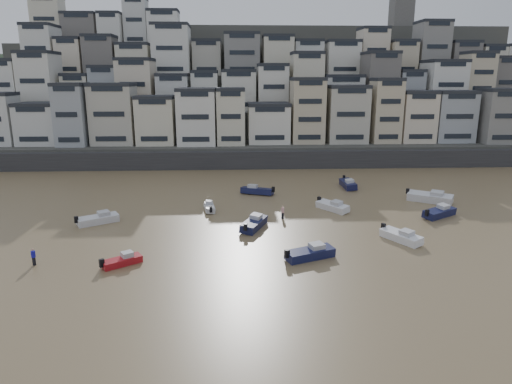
{
  "coord_description": "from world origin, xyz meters",
  "views": [
    {
      "loc": [
        4.16,
        -24.77,
        18.05
      ],
      "look_at": [
        6.73,
        30.0,
        4.0
      ],
      "focal_mm": 32.0,
      "sensor_mm": 36.0,
      "label": 1
    }
  ],
  "objects_px": {
    "boat_b": "(401,235)",
    "boat_i": "(348,183)",
    "person_blue": "(33,257)",
    "boat_a": "(310,251)",
    "boat_j": "(122,260)",
    "boat_c": "(254,222)",
    "boat_f": "(209,206)",
    "person_pink": "(283,212)",
    "boat_h": "(257,189)",
    "boat_d": "(439,211)",
    "boat_k": "(98,218)",
    "boat_g": "(430,196)",
    "boat_e": "(333,205)"
  },
  "relations": [
    {
      "from": "boat_f",
      "to": "person_pink",
      "type": "height_order",
      "value": "person_pink"
    },
    {
      "from": "boat_c",
      "to": "boat_d",
      "type": "bearing_deg",
      "value": -59.03
    },
    {
      "from": "boat_d",
      "to": "person_blue",
      "type": "height_order",
      "value": "person_blue"
    },
    {
      "from": "boat_f",
      "to": "person_blue",
      "type": "xyz_separation_m",
      "value": [
        -16.19,
        -17.92,
        0.29
      ]
    },
    {
      "from": "boat_e",
      "to": "boat_i",
      "type": "height_order",
      "value": "boat_i"
    },
    {
      "from": "person_pink",
      "to": "boat_i",
      "type": "bearing_deg",
      "value": 52.55
    },
    {
      "from": "boat_h",
      "to": "boat_k",
      "type": "bearing_deg",
      "value": 54.78
    },
    {
      "from": "boat_h",
      "to": "boat_i",
      "type": "xyz_separation_m",
      "value": [
        15.26,
        3.61,
        0.05
      ]
    },
    {
      "from": "boat_f",
      "to": "person_blue",
      "type": "distance_m",
      "value": 24.16
    },
    {
      "from": "boat_k",
      "to": "person_pink",
      "type": "distance_m",
      "value": 23.38
    },
    {
      "from": "boat_k",
      "to": "person_blue",
      "type": "distance_m",
      "value": 13.12
    },
    {
      "from": "boat_e",
      "to": "boat_h",
      "type": "xyz_separation_m",
      "value": [
        -9.92,
        9.4,
        0.01
      ]
    },
    {
      "from": "boat_c",
      "to": "boat_k",
      "type": "distance_m",
      "value": 19.67
    },
    {
      "from": "boat_e",
      "to": "person_pink",
      "type": "distance_m",
      "value": 8.01
    },
    {
      "from": "boat_h",
      "to": "person_pink",
      "type": "height_order",
      "value": "person_pink"
    },
    {
      "from": "boat_a",
      "to": "boat_j",
      "type": "height_order",
      "value": "boat_a"
    },
    {
      "from": "boat_k",
      "to": "boat_i",
      "type": "bearing_deg",
      "value": -5.94
    },
    {
      "from": "boat_a",
      "to": "boat_b",
      "type": "distance_m",
      "value": 11.88
    },
    {
      "from": "boat_b",
      "to": "boat_i",
      "type": "relative_size",
      "value": 0.92
    },
    {
      "from": "boat_e",
      "to": "boat_h",
      "type": "distance_m",
      "value": 13.66
    },
    {
      "from": "boat_h",
      "to": "boat_k",
      "type": "height_order",
      "value": "boat_h"
    },
    {
      "from": "boat_i",
      "to": "person_blue",
      "type": "xyz_separation_m",
      "value": [
        -38.46,
        -30.18,
        0.06
      ]
    },
    {
      "from": "boat_b",
      "to": "boat_h",
      "type": "distance_m",
      "value": 26.39
    },
    {
      "from": "boat_f",
      "to": "boat_h",
      "type": "distance_m",
      "value": 11.13
    },
    {
      "from": "boat_e",
      "to": "person_pink",
      "type": "relative_size",
      "value": 3.13
    },
    {
      "from": "boat_f",
      "to": "boat_i",
      "type": "height_order",
      "value": "boat_i"
    },
    {
      "from": "boat_e",
      "to": "boat_g",
      "type": "relative_size",
      "value": 0.8
    },
    {
      "from": "boat_d",
      "to": "boat_e",
      "type": "height_order",
      "value": "boat_d"
    },
    {
      "from": "boat_e",
      "to": "boat_j",
      "type": "height_order",
      "value": "boat_e"
    },
    {
      "from": "boat_c",
      "to": "boat_i",
      "type": "height_order",
      "value": "boat_i"
    },
    {
      "from": "boat_j",
      "to": "boat_k",
      "type": "distance_m",
      "value": 14.6
    },
    {
      "from": "boat_b",
      "to": "boat_c",
      "type": "distance_m",
      "value": 17.09
    },
    {
      "from": "boat_g",
      "to": "boat_k",
      "type": "xyz_separation_m",
      "value": [
        -45.76,
        -7.82,
        -0.19
      ]
    },
    {
      "from": "boat_g",
      "to": "boat_j",
      "type": "relative_size",
      "value": 1.62
    },
    {
      "from": "boat_g",
      "to": "boat_b",
      "type": "bearing_deg",
      "value": -88.83
    },
    {
      "from": "boat_f",
      "to": "boat_d",
      "type": "bearing_deg",
      "value": -106.57
    },
    {
      "from": "boat_b",
      "to": "boat_i",
      "type": "xyz_separation_m",
      "value": [
        0.19,
        25.27,
        0.07
      ]
    },
    {
      "from": "boat_e",
      "to": "boat_k",
      "type": "bearing_deg",
      "value": -117.24
    },
    {
      "from": "boat_b",
      "to": "person_blue",
      "type": "xyz_separation_m",
      "value": [
        -38.28,
        -4.9,
        0.13
      ]
    },
    {
      "from": "boat_a",
      "to": "boat_h",
      "type": "xyz_separation_m",
      "value": [
        -4.08,
        26.18,
        -0.02
      ]
    },
    {
      "from": "boat_k",
      "to": "person_blue",
      "type": "height_order",
      "value": "person_blue"
    },
    {
      "from": "boat_b",
      "to": "person_blue",
      "type": "relative_size",
      "value": 3.13
    },
    {
      "from": "boat_g",
      "to": "boat_h",
      "type": "height_order",
      "value": "boat_g"
    },
    {
      "from": "boat_a",
      "to": "person_blue",
      "type": "distance_m",
      "value": 27.29
    },
    {
      "from": "boat_c",
      "to": "boat_f",
      "type": "height_order",
      "value": "boat_c"
    },
    {
      "from": "boat_d",
      "to": "person_blue",
      "type": "relative_size",
      "value": 3.3
    },
    {
      "from": "boat_f",
      "to": "boat_g",
      "type": "height_order",
      "value": "boat_g"
    },
    {
      "from": "boat_b",
      "to": "boat_a",
      "type": "bearing_deg",
      "value": -98.2
    },
    {
      "from": "boat_a",
      "to": "boat_j",
      "type": "bearing_deg",
      "value": 159.46
    },
    {
      "from": "boat_i",
      "to": "person_pink",
      "type": "bearing_deg",
      "value": -38.19
    }
  ]
}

